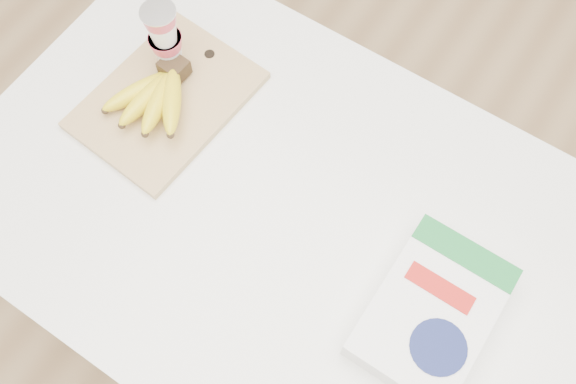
% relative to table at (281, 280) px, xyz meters
% --- Properties ---
extents(room, '(4.00, 4.00, 4.00)m').
position_rel_table_xyz_m(room, '(0.00, 0.00, 0.92)').
color(room, tan).
rests_on(room, ground).
extents(table, '(1.15, 0.76, 0.86)m').
position_rel_table_xyz_m(table, '(0.00, 0.00, 0.00)').
color(table, white).
rests_on(table, ground).
extents(cutting_board, '(0.26, 0.34, 0.02)m').
position_rel_table_xyz_m(cutting_board, '(-0.30, 0.07, 0.44)').
color(cutting_board, tan).
rests_on(cutting_board, table).
extents(bananas, '(0.17, 0.18, 0.06)m').
position_rel_table_xyz_m(bananas, '(-0.30, 0.05, 0.47)').
color(bananas, '#382816').
rests_on(bananas, cutting_board).
extents(yogurt_stack, '(0.07, 0.07, 0.15)m').
position_rel_table_xyz_m(yogurt_stack, '(-0.34, 0.13, 0.53)').
color(yogurt_stack, white).
rests_on(yogurt_stack, cutting_board).
extents(cereal_box, '(0.18, 0.26, 0.06)m').
position_rel_table_xyz_m(cereal_box, '(0.31, -0.02, 0.46)').
color(cereal_box, white).
rests_on(cereal_box, table).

